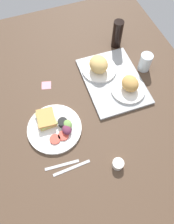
{
  "coord_description": "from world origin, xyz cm",
  "views": [
    {
      "loc": [
        55.02,
        -16.51,
        105.53
      ],
      "look_at": [
        2.0,
        3.0,
        4.0
      ],
      "focal_mm": 34.67,
      "sensor_mm": 36.0,
      "label": 1
    }
  ],
  "objects_px": {
    "serving_tray": "(113,81)",
    "espresso_cup": "(118,164)",
    "bread_plate_far": "(129,86)",
    "knife": "(72,168)",
    "sticky_note": "(46,85)",
    "soda_bottle": "(117,34)",
    "plate_with_salad": "(55,126)",
    "bread_plate_near": "(99,66)",
    "fork": "(62,165)",
    "drinking_glass": "(145,62)"
  },
  "relations": [
    {
      "from": "fork",
      "to": "sticky_note",
      "type": "bearing_deg",
      "value": 88.77
    },
    {
      "from": "drinking_glass",
      "to": "sticky_note",
      "type": "relative_size",
      "value": 2.01
    },
    {
      "from": "bread_plate_near",
      "to": "espresso_cup",
      "type": "xyz_separation_m",
      "value": [
        0.58,
        -0.13,
        -0.04
      ]
    },
    {
      "from": "soda_bottle",
      "to": "espresso_cup",
      "type": "distance_m",
      "value": 0.82
    },
    {
      "from": "serving_tray",
      "to": "knife",
      "type": "distance_m",
      "value": 0.57
    },
    {
      "from": "espresso_cup",
      "to": "knife",
      "type": "relative_size",
      "value": 0.29
    },
    {
      "from": "serving_tray",
      "to": "drinking_glass",
      "type": "height_order",
      "value": "drinking_glass"
    },
    {
      "from": "knife",
      "to": "bread_plate_near",
      "type": "bearing_deg",
      "value": 53.88
    },
    {
      "from": "bread_plate_near",
      "to": "knife",
      "type": "xyz_separation_m",
      "value": [
        0.51,
        -0.34,
        -0.05
      ]
    },
    {
      "from": "bread_plate_far",
      "to": "fork",
      "type": "bearing_deg",
      "value": -59.69
    },
    {
      "from": "serving_tray",
      "to": "bread_plate_near",
      "type": "xyz_separation_m",
      "value": [
        -0.1,
        -0.06,
        0.05
      ]
    },
    {
      "from": "serving_tray",
      "to": "fork",
      "type": "height_order",
      "value": "serving_tray"
    },
    {
      "from": "fork",
      "to": "sticky_note",
      "type": "xyz_separation_m",
      "value": [
        -0.5,
        0.05,
        -0.0
      ]
    },
    {
      "from": "bread_plate_near",
      "to": "drinking_glass",
      "type": "distance_m",
      "value": 0.28
    },
    {
      "from": "plate_with_salad",
      "to": "fork",
      "type": "height_order",
      "value": "plate_with_salad"
    },
    {
      "from": "bread_plate_far",
      "to": "soda_bottle",
      "type": "distance_m",
      "value": 0.38
    },
    {
      "from": "bread_plate_far",
      "to": "fork",
      "type": "distance_m",
      "value": 0.57
    },
    {
      "from": "soda_bottle",
      "to": "sticky_note",
      "type": "distance_m",
      "value": 0.56
    },
    {
      "from": "bread_plate_near",
      "to": "bread_plate_far",
      "type": "bearing_deg",
      "value": 29.88
    },
    {
      "from": "plate_with_salad",
      "to": "fork",
      "type": "bearing_deg",
      "value": -6.66
    },
    {
      "from": "sticky_note",
      "to": "soda_bottle",
      "type": "bearing_deg",
      "value": 107.05
    },
    {
      "from": "knife",
      "to": "bread_plate_far",
      "type": "bearing_deg",
      "value": 32.8
    },
    {
      "from": "plate_with_salad",
      "to": "espresso_cup",
      "type": "relative_size",
      "value": 5.16
    },
    {
      "from": "serving_tray",
      "to": "sticky_note",
      "type": "relative_size",
      "value": 8.04
    },
    {
      "from": "drinking_glass",
      "to": "knife",
      "type": "relative_size",
      "value": 0.59
    },
    {
      "from": "knife",
      "to": "sticky_note",
      "type": "relative_size",
      "value": 3.39
    },
    {
      "from": "drinking_glass",
      "to": "bread_plate_far",
      "type": "bearing_deg",
      "value": -53.12
    },
    {
      "from": "bread_plate_far",
      "to": "knife",
      "type": "xyz_separation_m",
      "value": [
        0.32,
        -0.45,
        -0.05
      ]
    },
    {
      "from": "plate_with_salad",
      "to": "bread_plate_far",
      "type": "bearing_deg",
      "value": 99.93
    },
    {
      "from": "serving_tray",
      "to": "soda_bottle",
      "type": "relative_size",
      "value": 2.42
    },
    {
      "from": "serving_tray",
      "to": "drinking_glass",
      "type": "relative_size",
      "value": 4.0
    },
    {
      "from": "fork",
      "to": "knife",
      "type": "xyz_separation_m",
      "value": [
        0.03,
        0.04,
        0.0
      ]
    },
    {
      "from": "bread_plate_near",
      "to": "sticky_note",
      "type": "xyz_separation_m",
      "value": [
        -0.01,
        -0.33,
        -0.06
      ]
    },
    {
      "from": "soda_bottle",
      "to": "sticky_note",
      "type": "bearing_deg",
      "value": -72.95
    },
    {
      "from": "serving_tray",
      "to": "soda_bottle",
      "type": "xyz_separation_m",
      "value": [
        -0.27,
        0.14,
        0.09
      ]
    },
    {
      "from": "bread_plate_near",
      "to": "espresso_cup",
      "type": "relative_size",
      "value": 3.76
    },
    {
      "from": "serving_tray",
      "to": "plate_with_salad",
      "type": "distance_m",
      "value": 0.45
    },
    {
      "from": "espresso_cup",
      "to": "sticky_note",
      "type": "distance_m",
      "value": 0.62
    },
    {
      "from": "bread_plate_far",
      "to": "bread_plate_near",
      "type": "bearing_deg",
      "value": -150.12
    },
    {
      "from": "plate_with_salad",
      "to": "drinking_glass",
      "type": "xyz_separation_m",
      "value": [
        -0.21,
        0.64,
        0.04
      ]
    },
    {
      "from": "knife",
      "to": "drinking_glass",
      "type": "bearing_deg",
      "value": 33.29
    },
    {
      "from": "plate_with_salad",
      "to": "knife",
      "type": "xyz_separation_m",
      "value": [
        0.24,
        0.02,
        -0.01
      ]
    },
    {
      "from": "plate_with_salad",
      "to": "drinking_glass",
      "type": "relative_size",
      "value": 2.56
    },
    {
      "from": "bread_plate_far",
      "to": "soda_bottle",
      "type": "bearing_deg",
      "value": 167.12
    },
    {
      "from": "espresso_cup",
      "to": "sticky_note",
      "type": "xyz_separation_m",
      "value": [
        -0.59,
        -0.2,
        -0.02
      ]
    },
    {
      "from": "espresso_cup",
      "to": "sticky_note",
      "type": "relative_size",
      "value": 1.0
    },
    {
      "from": "serving_tray",
      "to": "bread_plate_near",
      "type": "height_order",
      "value": "bread_plate_near"
    },
    {
      "from": "drinking_glass",
      "to": "espresso_cup",
      "type": "distance_m",
      "value": 0.65
    },
    {
      "from": "serving_tray",
      "to": "espresso_cup",
      "type": "bearing_deg",
      "value": -20.91
    },
    {
      "from": "drinking_glass",
      "to": "sticky_note",
      "type": "distance_m",
      "value": 0.61
    }
  ]
}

